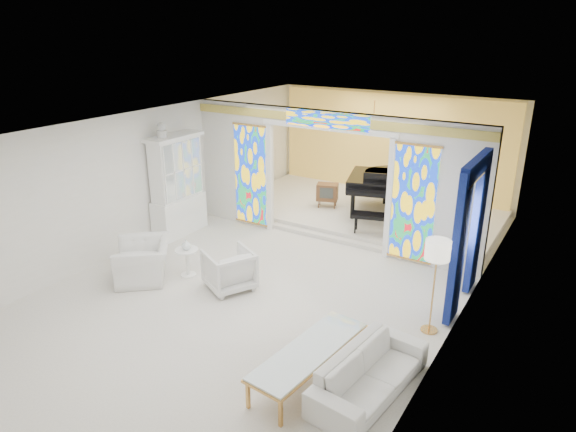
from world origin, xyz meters
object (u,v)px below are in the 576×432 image
Objects in this scene: armchair_left at (143,261)px; china_cabinet at (177,186)px; grand_piano at (386,181)px; armchair_right at (229,269)px; sofa at (370,373)px; coffee_table at (310,351)px; tv_console at (327,192)px.

china_cabinet is at bearing 164.58° from armchair_left.
china_cabinet is 0.85× the size of grand_piano.
armchair_right is 5.36m from grand_piano.
china_cabinet is at bearing -92.56° from armchair_right.
sofa is (5.12, -0.78, -0.08)m from armchair_left.
sofa is at bearing 96.43° from armchair_right.
armchair_left is at bearing 88.09° from sofa.
sofa is 0.63× the size of grand_piano.
armchair_right is at bearing -30.33° from china_cabinet.
china_cabinet reaches higher than armchair_left.
china_cabinet is 1.25× the size of coffee_table.
coffee_table is (-0.84, -0.18, 0.14)m from sofa.
grand_piano is at bearing 44.03° from china_cabinet.
armchair_left is 0.57× the size of sofa.
coffee_table is (4.28, -0.95, 0.06)m from armchair_left.
coffee_table is at bearing -84.34° from tv_console.
armchair_left is 1.81× the size of tv_console.
tv_console is (2.37, 3.06, -0.58)m from china_cabinet.
coffee_table is (2.60, -1.52, 0.05)m from armchair_right.
sofa is at bearing -25.49° from china_cabinet.
armchair_left reaches higher than sofa.
coffee_table is at bearing 87.48° from armchair_right.
tv_console reaches higher than armchair_left.
armchair_left is 0.53× the size of coffee_table.
china_cabinet is 2.34× the size of armchair_left.
armchair_right is (2.73, -1.60, -0.78)m from china_cabinet.
coffee_table is at bearing -30.31° from china_cabinet.
china_cabinet is 6.22m from coffee_table.
armchair_left is at bearing -43.69° from armchair_right.
china_cabinet is 3.26m from armchair_right.
sofa is 7.03m from grand_piano.
china_cabinet is 4.25× the size of tv_console.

